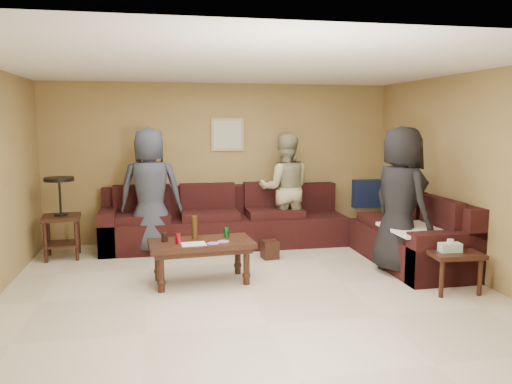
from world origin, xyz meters
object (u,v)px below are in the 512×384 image
sectional_sofa (285,230)px  person_middle (285,189)px  side_table_right (453,257)px  person_left (151,191)px  coffee_table (201,247)px  end_table_left (61,216)px  person_right (400,201)px  waste_bin (270,249)px

sectional_sofa → person_middle: 0.78m
side_table_right → person_left: 4.12m
coffee_table → side_table_right: coffee_table is taller
end_table_left → person_middle: (3.28, 0.28, 0.26)m
person_middle → person_right: 2.08m
coffee_table → waste_bin: size_ratio=4.90×
sectional_sofa → end_table_left: size_ratio=4.07×
waste_bin → person_middle: person_middle is taller
person_middle → person_right: size_ratio=0.93×
end_table_left → person_middle: 3.31m
sectional_sofa → person_left: (-1.92, 0.31, 0.59)m
side_table_right → person_left: bearing=145.0°
sectional_sofa → person_right: person_right is taller
person_left → side_table_right: bearing=149.8°
end_table_left → waste_bin: bearing=-11.5°
sectional_sofa → coffee_table: 1.78m
side_table_right → person_right: (-0.26, 0.78, 0.52)m
side_table_right → waste_bin: bearing=135.0°
waste_bin → person_middle: size_ratio=0.15×
sectional_sofa → person_middle: size_ratio=2.70×
end_table_left → side_table_right: 5.13m
sectional_sofa → end_table_left: 3.18m
person_left → person_middle: size_ratio=1.06×
coffee_table → person_middle: (1.46, 1.73, 0.43)m
waste_bin → person_middle: (0.43, 0.86, 0.73)m
sectional_sofa → end_table_left: bearing=175.1°
waste_bin → person_left: (-1.63, 0.62, 0.78)m
coffee_table → person_right: (2.49, -0.08, 0.50)m
waste_bin → person_left: person_left is taller
coffee_table → person_right: 2.54m
end_table_left → person_middle: person_middle is taller
coffee_table → end_table_left: 2.34m
coffee_table → waste_bin: (1.03, 0.87, -0.30)m
coffee_table → person_right: person_right is taller
side_table_right → person_left: size_ratio=0.33×
side_table_right → waste_bin: (-1.72, 1.73, -0.27)m
end_table_left → person_right: (4.32, -1.53, 0.33)m
side_table_right → person_middle: (-1.30, 2.59, 0.46)m
person_middle → person_right: bearing=128.3°
side_table_right → person_middle: 2.93m
end_table_left → person_left: (1.23, 0.04, 0.31)m
waste_bin → person_left: size_ratio=0.14×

